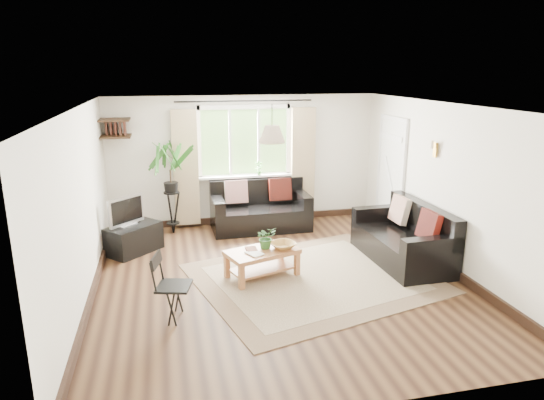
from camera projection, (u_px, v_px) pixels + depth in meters
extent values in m
plane|color=black|center=(278.00, 279.00, 6.81)|extent=(5.50, 5.50, 0.00)
plane|color=white|center=(279.00, 106.00, 6.18)|extent=(5.50, 5.50, 0.00)
cube|color=white|center=(245.00, 160.00, 9.08)|extent=(5.00, 0.02, 2.40)
cube|color=white|center=(358.00, 282.00, 3.91)|extent=(5.00, 0.02, 2.40)
cube|color=white|center=(81.00, 208.00, 5.96)|extent=(0.02, 5.50, 2.40)
cube|color=white|center=(446.00, 187.00, 7.03)|extent=(0.02, 5.50, 2.40)
cube|color=#C0B695|center=(313.00, 278.00, 6.83)|extent=(3.68, 3.36, 0.02)
cube|color=silver|center=(390.00, 176.00, 8.67)|extent=(0.06, 0.96, 2.06)
imported|color=#2A5A24|center=(266.00, 237.00, 6.83)|extent=(0.34, 0.31, 0.31)
imported|color=olive|center=(283.00, 245.00, 6.84)|extent=(0.44, 0.44, 0.09)
imported|color=white|center=(249.00, 255.00, 6.58)|extent=(0.27, 0.29, 0.02)
imported|color=brown|center=(246.00, 250.00, 6.77)|extent=(0.16, 0.21, 0.02)
cube|color=black|center=(134.00, 239.00, 7.77)|extent=(0.94, 0.92, 0.45)
imported|color=#2D6023|center=(259.00, 168.00, 9.06)|extent=(0.14, 0.10, 0.27)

